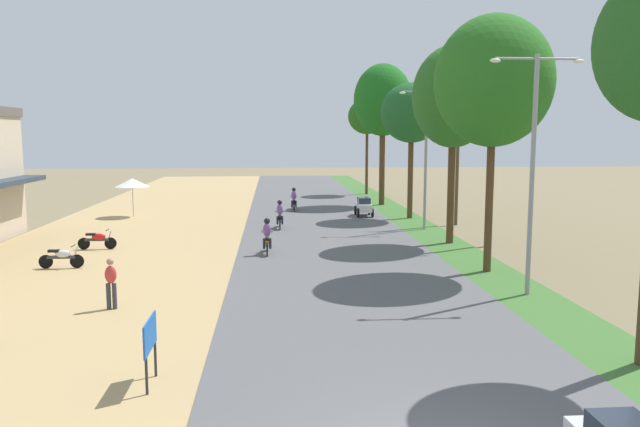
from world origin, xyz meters
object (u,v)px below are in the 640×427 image
(utility_pole_near, at_px, (458,149))
(motorbike_ahead_second, at_px, (280,215))
(median_tree_fifth, at_px, (383,101))
(median_tree_third, at_px, (453,97))
(motorbike_foreground_rider, at_px, (267,237))
(motorbike_ahead_third, at_px, (294,200))
(median_tree_sixth, at_px, (367,117))
(streetlamp_mid, at_px, (426,149))
(car_hatchback_white, at_px, (364,206))
(street_signboard, at_px, (150,339))
(parked_motorbike_third, at_px, (98,239))
(median_tree_fourth, at_px, (412,113))
(vendor_umbrella, at_px, (132,183))
(streetlamp_near, at_px, (533,159))
(parked_motorbike_second, at_px, (62,256))
(pedestrian_on_shoulder, at_px, (111,281))
(median_tree_second, at_px, (493,82))
(utility_pole_far, at_px, (493,157))

(utility_pole_near, distance_m, motorbike_ahead_second, 11.35)
(median_tree_fifth, bearing_deg, median_tree_third, -88.25)
(motorbike_foreground_rider, height_order, motorbike_ahead_third, same)
(motorbike_ahead_second, bearing_deg, median_tree_sixth, 67.98)
(streetlamp_mid, bearing_deg, median_tree_sixth, 90.65)
(median_tree_fifth, distance_m, car_hatchback_white, 9.99)
(street_signboard, bearing_deg, car_hatchback_white, 72.31)
(parked_motorbike_third, distance_m, motorbike_ahead_second, 10.39)
(parked_motorbike_third, height_order, median_tree_third, median_tree_third)
(median_tree_fourth, xyz_separation_m, median_tree_sixth, (-0.42, 15.92, 0.19))
(parked_motorbike_third, bearing_deg, vendor_umbrella, 94.34)
(street_signboard, height_order, streetlamp_near, streetlamp_near)
(median_tree_third, distance_m, car_hatchback_white, 12.49)
(parked_motorbike_second, bearing_deg, vendor_umbrella, 92.15)
(streetlamp_mid, bearing_deg, motorbike_foreground_rider, -142.78)
(median_tree_fifth, bearing_deg, car_hatchback_white, -109.76)
(pedestrian_on_shoulder, bearing_deg, street_signboard, -68.76)
(parked_motorbike_second, height_order, utility_pole_near, utility_pole_near)
(parked_motorbike_third, bearing_deg, parked_motorbike_second, -94.04)
(median_tree_fourth, bearing_deg, streetlamp_mid, -92.29)
(median_tree_fifth, relative_size, utility_pole_near, 1.20)
(streetlamp_mid, bearing_deg, utility_pole_near, 37.43)
(median_tree_sixth, xyz_separation_m, motorbike_ahead_second, (-8.03, -19.86, -6.11))
(streetlamp_mid, height_order, motorbike_ahead_second, streetlamp_mid)
(streetlamp_near, bearing_deg, vendor_umbrella, 129.98)
(utility_pole_near, bearing_deg, streetlamp_near, -98.29)
(streetlamp_near, distance_m, car_hatchback_white, 20.87)
(streetlamp_near, xyz_separation_m, streetlamp_mid, (0.00, 14.56, -0.06))
(median_tree_fifth, bearing_deg, parked_motorbike_second, -128.39)
(parked_motorbike_second, height_order, vendor_umbrella, vendor_umbrella)
(median_tree_second, relative_size, utility_pole_far, 1.20)
(median_tree_second, height_order, motorbike_ahead_second, median_tree_second)
(median_tree_fifth, relative_size, motorbike_ahead_third, 5.92)
(parked_motorbike_second, distance_m, median_tree_fifth, 28.26)
(streetlamp_mid, relative_size, motorbike_foreground_rider, 4.40)
(median_tree_second, bearing_deg, median_tree_fifth, 90.42)
(median_tree_second, relative_size, median_tree_sixth, 1.17)
(parked_motorbike_second, height_order, median_tree_second, median_tree_second)
(vendor_umbrella, height_order, streetlamp_near, streetlamp_near)
(utility_pole_far, height_order, car_hatchback_white, utility_pole_far)
(parked_motorbike_second, xyz_separation_m, median_tree_sixth, (17.02, 29.70, 6.41))
(street_signboard, xyz_separation_m, utility_pole_far, (13.32, 16.18, 3.26))
(median_tree_third, distance_m, streetlamp_mid, 5.22)
(parked_motorbike_second, xyz_separation_m, median_tree_fourth, (17.44, 13.78, 6.22))
(median_tree_fourth, bearing_deg, street_signboard, -113.81)
(median_tree_fifth, distance_m, utility_pole_far, 18.04)
(vendor_umbrella, distance_m, utility_pole_near, 20.95)
(parked_motorbike_second, bearing_deg, median_tree_third, 14.80)
(parked_motorbike_second, xyz_separation_m, utility_pole_near, (19.64, 10.93, 4.06))
(median_tree_sixth, relative_size, utility_pole_far, 1.02)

